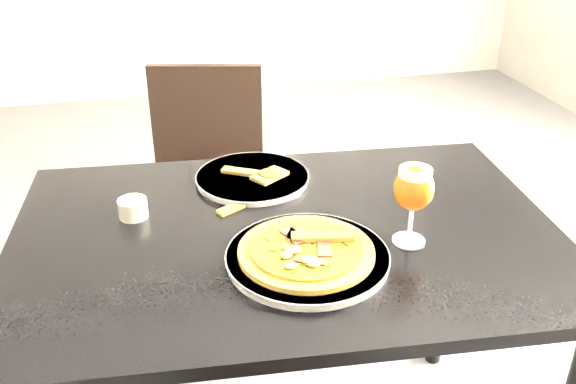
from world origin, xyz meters
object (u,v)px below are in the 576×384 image
object	(u,v)px
beer_glass	(414,189)
pizza	(307,250)
chair_far	(206,186)
dining_table	(287,265)

from	to	relation	value
beer_glass	pizza	bearing A→B (deg)	-174.54
chair_far	pizza	size ratio (longest dim) A/B	3.13
dining_table	pizza	world-z (taller)	pizza
chair_far	beer_glass	bearing A→B (deg)	-55.60
beer_glass	chair_far	bearing A→B (deg)	110.78
dining_table	beer_glass	size ratio (longest dim) A/B	7.15
chair_far	beer_glass	size ratio (longest dim) A/B	4.90
dining_table	beer_glass	world-z (taller)	beer_glass
chair_far	pizza	world-z (taller)	chair_far
dining_table	pizza	bearing A→B (deg)	-79.72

